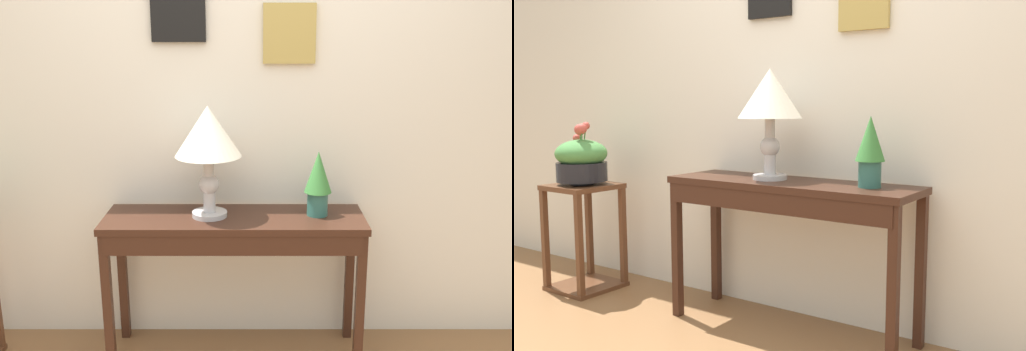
# 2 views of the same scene
# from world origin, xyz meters

# --- Properties ---
(back_wall_with_art) EXTENTS (9.00, 0.13, 2.80)m
(back_wall_with_art) POSITION_xyz_m (-0.00, 1.47, 1.40)
(back_wall_with_art) COLOR silver
(back_wall_with_art) RESTS_ON ground
(console_table) EXTENTS (1.32, 0.40, 0.78)m
(console_table) POSITION_xyz_m (-0.05, 1.16, 0.67)
(console_table) COLOR #381E14
(console_table) RESTS_ON ground
(table_lamp) EXTENTS (0.33, 0.33, 0.56)m
(table_lamp) POSITION_xyz_m (-0.17, 1.18, 1.19)
(table_lamp) COLOR #B7B7BC
(table_lamp) RESTS_ON console_table
(potted_plant_on_console) EXTENTS (0.14, 0.14, 0.33)m
(potted_plant_on_console) POSITION_xyz_m (0.38, 1.20, 0.97)
(potted_plant_on_console) COLOR #2D665B
(potted_plant_on_console) RESTS_ON console_table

